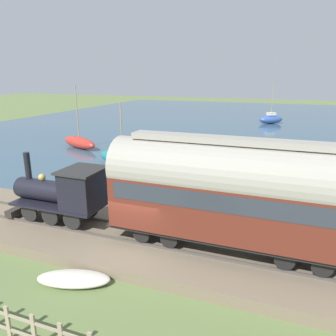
{
  "coord_description": "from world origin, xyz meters",
  "views": [
    {
      "loc": [
        -11.53,
        -5.82,
        7.64
      ],
      "look_at": [
        8.54,
        1.72,
        1.5
      ],
      "focal_mm": 35.0,
      "sensor_mm": 36.0,
      "label": 1
    }
  ],
  "objects_px": {
    "beached_dinghy": "(74,279)",
    "sailboat_red": "(79,142)",
    "steam_locomotive": "(65,191)",
    "sailboat_blue": "(271,119)",
    "rowboat_off_pier": "(72,172)",
    "rowboat_near_shore": "(322,214)",
    "sailboat_teal": "(122,158)",
    "passenger_coach": "(230,191)"
  },
  "relations": [
    {
      "from": "beached_dinghy",
      "to": "rowboat_near_shore",
      "type": "bearing_deg",
      "value": -43.23
    },
    {
      "from": "sailboat_teal",
      "to": "sailboat_blue",
      "type": "height_order",
      "value": "sailboat_blue"
    },
    {
      "from": "sailboat_red",
      "to": "sailboat_teal",
      "type": "distance_m",
      "value": 9.01
    },
    {
      "from": "rowboat_off_pier",
      "to": "rowboat_near_shore",
      "type": "bearing_deg",
      "value": -82.22
    },
    {
      "from": "sailboat_teal",
      "to": "beached_dinghy",
      "type": "distance_m",
      "value": 16.7
    },
    {
      "from": "sailboat_red",
      "to": "sailboat_blue",
      "type": "bearing_deg",
      "value": -11.37
    },
    {
      "from": "sailboat_teal",
      "to": "sailboat_blue",
      "type": "bearing_deg",
      "value": -3.06
    },
    {
      "from": "passenger_coach",
      "to": "rowboat_near_shore",
      "type": "xyz_separation_m",
      "value": [
        6.24,
        -4.1,
        -2.96
      ]
    },
    {
      "from": "sailboat_blue",
      "to": "rowboat_near_shore",
      "type": "distance_m",
      "value": 37.02
    },
    {
      "from": "sailboat_teal",
      "to": "rowboat_near_shore",
      "type": "xyz_separation_m",
      "value": [
        -5.72,
        -15.41,
        -0.44
      ]
    },
    {
      "from": "beached_dinghy",
      "to": "steam_locomotive",
      "type": "bearing_deg",
      "value": 39.32
    },
    {
      "from": "steam_locomotive",
      "to": "sailboat_blue",
      "type": "xyz_separation_m",
      "value": [
        42.9,
        -6.94,
        -1.41
      ]
    },
    {
      "from": "beached_dinghy",
      "to": "sailboat_red",
      "type": "bearing_deg",
      "value": 34.67
    },
    {
      "from": "sailboat_blue",
      "to": "rowboat_off_pier",
      "type": "relative_size",
      "value": 2.81
    },
    {
      "from": "passenger_coach",
      "to": "sailboat_blue",
      "type": "height_order",
      "value": "sailboat_blue"
    },
    {
      "from": "sailboat_teal",
      "to": "rowboat_near_shore",
      "type": "relative_size",
      "value": 2.29
    },
    {
      "from": "steam_locomotive",
      "to": "sailboat_teal",
      "type": "height_order",
      "value": "sailboat_teal"
    },
    {
      "from": "steam_locomotive",
      "to": "beached_dinghy",
      "type": "relative_size",
      "value": 1.72
    },
    {
      "from": "passenger_coach",
      "to": "sailboat_blue",
      "type": "relative_size",
      "value": 1.65
    },
    {
      "from": "beached_dinghy",
      "to": "passenger_coach",
      "type": "bearing_deg",
      "value": -55.21
    },
    {
      "from": "passenger_coach",
      "to": "rowboat_off_pier",
      "type": "relative_size",
      "value": 4.64
    },
    {
      "from": "passenger_coach",
      "to": "rowboat_near_shore",
      "type": "relative_size",
      "value": 4.28
    },
    {
      "from": "sailboat_blue",
      "to": "rowboat_off_pier",
      "type": "bearing_deg",
      "value": 127.14
    },
    {
      "from": "sailboat_blue",
      "to": "rowboat_off_pier",
      "type": "distance_m",
      "value": 37.05
    },
    {
      "from": "sailboat_teal",
      "to": "beached_dinghy",
      "type": "bearing_deg",
      "value": -142.82
    },
    {
      "from": "rowboat_near_shore",
      "to": "beached_dinghy",
      "type": "relative_size",
      "value": 0.79
    },
    {
      "from": "rowboat_off_pier",
      "to": "sailboat_teal",
      "type": "bearing_deg",
      "value": -17.96
    },
    {
      "from": "sailboat_red",
      "to": "rowboat_off_pier",
      "type": "relative_size",
      "value": 3.03
    },
    {
      "from": "sailboat_teal",
      "to": "rowboat_near_shore",
      "type": "height_order",
      "value": "sailboat_teal"
    },
    {
      "from": "steam_locomotive",
      "to": "sailboat_teal",
      "type": "relative_size",
      "value": 0.95
    },
    {
      "from": "passenger_coach",
      "to": "rowboat_near_shore",
      "type": "height_order",
      "value": "passenger_coach"
    },
    {
      "from": "passenger_coach",
      "to": "rowboat_near_shore",
      "type": "bearing_deg",
      "value": -33.3
    },
    {
      "from": "passenger_coach",
      "to": "sailboat_teal",
      "type": "xyz_separation_m",
      "value": [
        11.95,
        11.32,
        -2.52
      ]
    },
    {
      "from": "sailboat_red",
      "to": "beached_dinghy",
      "type": "height_order",
      "value": "sailboat_red"
    },
    {
      "from": "rowboat_near_shore",
      "to": "beached_dinghy",
      "type": "bearing_deg",
      "value": 175.87
    },
    {
      "from": "sailboat_teal",
      "to": "sailboat_blue",
      "type": "distance_m",
      "value": 32.6
    },
    {
      "from": "sailboat_teal",
      "to": "beached_dinghy",
      "type": "height_order",
      "value": "sailboat_teal"
    },
    {
      "from": "steam_locomotive",
      "to": "rowboat_off_pier",
      "type": "height_order",
      "value": "steam_locomotive"
    },
    {
      "from": "steam_locomotive",
      "to": "sailboat_red",
      "type": "bearing_deg",
      "value": 33.6
    },
    {
      "from": "sailboat_red",
      "to": "sailboat_blue",
      "type": "relative_size",
      "value": 1.08
    },
    {
      "from": "sailboat_blue",
      "to": "rowboat_near_shore",
      "type": "relative_size",
      "value": 2.6
    },
    {
      "from": "sailboat_teal",
      "to": "rowboat_off_pier",
      "type": "bearing_deg",
      "value": 163.66
    }
  ]
}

